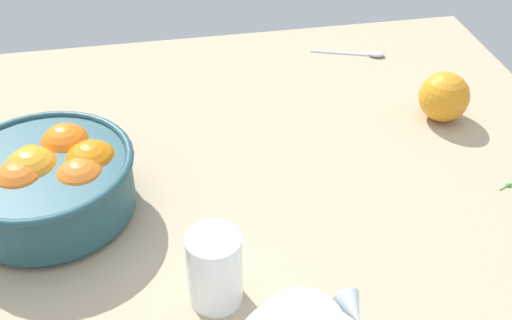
% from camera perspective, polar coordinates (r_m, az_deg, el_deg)
% --- Properties ---
extents(ground_plane, '(1.15, 1.08, 0.03)m').
position_cam_1_polar(ground_plane, '(0.93, -1.32, -4.65)').
color(ground_plane, tan).
extents(fruit_bowl, '(0.25, 0.25, 0.11)m').
position_cam_1_polar(fruit_bowl, '(0.92, -18.15, -1.86)').
color(fruit_bowl, '#234C56').
rests_on(fruit_bowl, ground_plane).
extents(juice_glass, '(0.07, 0.07, 0.10)m').
position_cam_1_polar(juice_glass, '(0.77, -3.71, -10.07)').
color(juice_glass, white).
rests_on(juice_glass, ground_plane).
extents(loose_orange_0, '(0.09, 0.09, 0.09)m').
position_cam_1_polar(loose_orange_0, '(1.13, 16.55, 5.47)').
color(loose_orange_0, orange).
rests_on(loose_orange_0, ground_plane).
extents(spoon, '(0.15, 0.06, 0.01)m').
position_cam_1_polar(spoon, '(1.31, 9.32, 9.47)').
color(spoon, silver).
rests_on(spoon, ground_plane).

